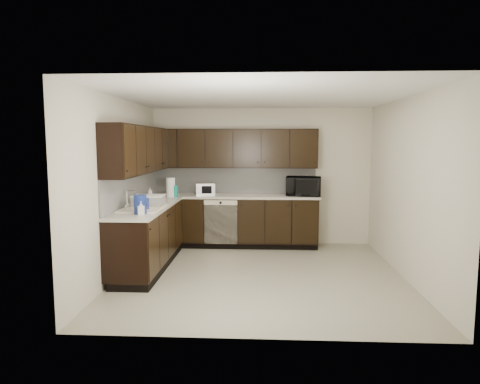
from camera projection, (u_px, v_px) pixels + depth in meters
name	position (u px, v px, depth m)	size (l,w,h in m)	color
floor	(260.00, 275.00, 6.08)	(4.00, 4.00, 0.00)	#9D9982
ceiling	(261.00, 96.00, 5.80)	(4.00, 4.00, 0.00)	white
wall_back	(261.00, 177.00, 7.92)	(4.00, 0.02, 2.50)	beige
wall_left	(119.00, 187.00, 6.04)	(0.02, 4.00, 2.50)	beige
wall_right	(407.00, 189.00, 5.84)	(0.02, 4.00, 2.50)	beige
wall_front	(260.00, 211.00, 3.96)	(4.00, 0.02, 2.50)	beige
lower_cabinets	(201.00, 230.00, 7.19)	(3.00, 2.80, 0.90)	black
countertop	(200.00, 200.00, 7.13)	(3.03, 2.83, 0.04)	beige
backsplash	(190.00, 183.00, 7.32)	(3.00, 2.80, 0.48)	#B2B2AE
upper_cabinets	(195.00, 149.00, 7.13)	(3.00, 2.80, 0.70)	black
dishwasher	(221.00, 219.00, 7.46)	(0.58, 0.04, 0.78)	beige
sink	(142.00, 213.00, 6.06)	(0.54, 0.82, 0.42)	beige
microwave	(303.00, 186.00, 7.58)	(0.60, 0.41, 0.33)	black
soap_bottle_a	(141.00, 208.00, 5.54)	(0.08, 0.08, 0.18)	gray
soap_bottle_b	(150.00, 193.00, 7.00)	(0.08, 0.08, 0.21)	gray
toaster_oven	(205.00, 189.00, 7.70)	(0.34, 0.25, 0.21)	silver
storage_bin	(149.00, 201.00, 6.23)	(0.42, 0.31, 0.17)	white
blue_pitcher	(140.00, 204.00, 5.62)	(0.17, 0.17, 0.25)	navy
teal_tumbler	(175.00, 191.00, 7.38)	(0.09, 0.09, 0.20)	#0C8C7C
paper_towel_roll	(171.00, 187.00, 7.38)	(0.15, 0.15, 0.33)	white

